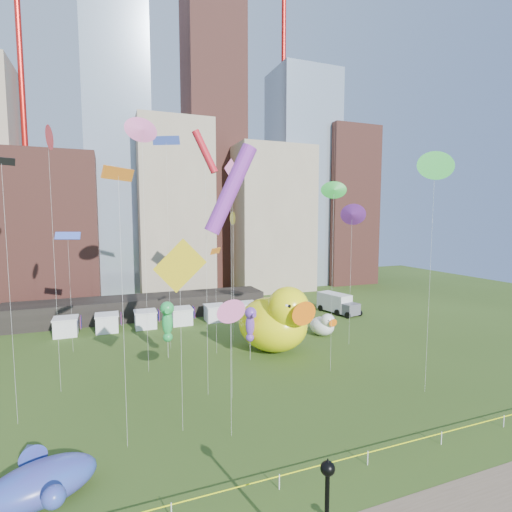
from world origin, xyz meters
name	(u,v)px	position (x,y,z in m)	size (l,w,h in m)	color
ground	(279,489)	(0.00, 0.00, 0.00)	(160.00, 160.00, 0.00)	#314816
skyline	(163,187)	(2.25, 61.06, 21.44)	(101.00, 23.00, 68.00)	brown
crane_left	(25,41)	(-21.11, 64.00, 46.90)	(23.00, 1.00, 76.00)	red
crane_right	(287,78)	(30.89, 64.00, 46.90)	(23.00, 1.00, 76.00)	red
pavilion	(142,307)	(-4.00, 42.00, 1.60)	(38.00, 6.00, 3.20)	black
vendor_tents	(182,317)	(1.02, 36.00, 1.11)	(33.24, 2.80, 2.40)	white
caution_tape	(279,478)	(0.00, 0.00, 0.68)	(50.00, 0.06, 0.90)	white
big_duck	(276,321)	(9.03, 20.74, 3.59)	(9.37, 11.00, 7.81)	#FFF80D
small_duck	(323,325)	(17.21, 23.94, 1.41)	(3.47, 4.23, 3.06)	white
seahorse_green	(167,318)	(-2.79, 23.02, 4.43)	(1.68, 2.01, 6.28)	silver
seahorse_purple	(250,321)	(5.39, 19.28, 4.23)	(1.34, 1.65, 5.80)	silver
whale_inflatable	(41,480)	(-12.34, 3.91, 1.14)	(6.34, 7.16, 2.50)	#423693
lamppost	(327,510)	(-0.66, -6.00, 3.49)	(0.59, 0.59, 5.71)	black
box_truck	(337,303)	(25.64, 33.71, 1.56)	(4.20, 7.55, 3.04)	silver
kite_1	(232,175)	(5.64, 26.04, 20.36)	(2.50, 1.65, 22.26)	silver
kite_3	(435,166)	(17.05, 6.52, 19.52)	(2.35, 0.75, 20.72)	silver
kite_4	(180,267)	(-3.97, 7.96, 11.86)	(3.45, 1.61, 13.84)	silver
kite_5	(68,236)	(-12.65, 28.91, 13.19)	(2.73, 1.30, 13.70)	silver
kite_6	(118,176)	(-7.77, 7.30, 17.80)	(2.06, 2.13, 18.36)	silver
kite_7	(352,214)	(18.31, 19.79, 15.64)	(1.02, 2.44, 16.89)	silver
kite_8	(48,138)	(-12.82, 18.05, 21.78)	(0.42, 2.01, 22.84)	silver
kite_9	(142,130)	(-5.17, 19.96, 23.42)	(2.19, 1.19, 24.61)	silver
kite_10	(2,167)	(-15.22, 13.26, 18.73)	(1.66, 0.92, 19.43)	silver
kite_11	(334,191)	(11.84, 13.59, 17.83)	(1.60, 0.83, 18.73)	silver
kite_12	(233,219)	(7.51, 31.62, 15.16)	(0.28, 1.81, 16.10)	silver
kite_13	(166,142)	(-2.05, 26.18, 23.65)	(2.94, 1.84, 24.33)	silver
kite_14	(216,252)	(2.52, 22.52, 11.52)	(1.64, 1.90, 11.96)	silver
kite_15	(231,189)	(0.85, 11.47, 17.51)	(4.44, 1.81, 21.18)	silver
kite_16	(205,152)	(-0.87, 12.91, 20.55)	(2.17, 1.26, 22.37)	silver
kite_17	(231,311)	(-0.92, 6.04, 8.92)	(1.59, 0.72, 9.74)	silver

